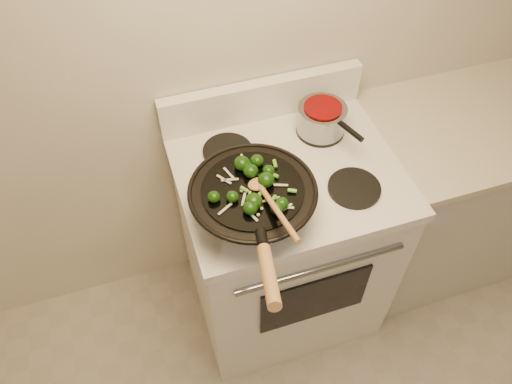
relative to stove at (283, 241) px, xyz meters
name	(u,v)px	position (x,y,z in m)	size (l,w,h in m)	color
stove	(283,241)	(0.00, 0.00, 0.00)	(0.78, 0.67, 1.08)	white
counter_unit	(439,195)	(0.77, 0.03, -0.01)	(0.84, 0.62, 0.91)	silver
wok	(253,201)	(-0.18, -0.16, 0.53)	(0.40, 0.66, 0.27)	black
stirfry	(254,184)	(-0.17, -0.15, 0.60)	(0.27, 0.27, 0.05)	#113408
wooden_spoon	(269,199)	(-0.15, -0.23, 0.61)	(0.07, 0.31, 0.08)	#B17A45
saucepan	(322,118)	(0.18, 0.15, 0.52)	(0.18, 0.28, 0.11)	gray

